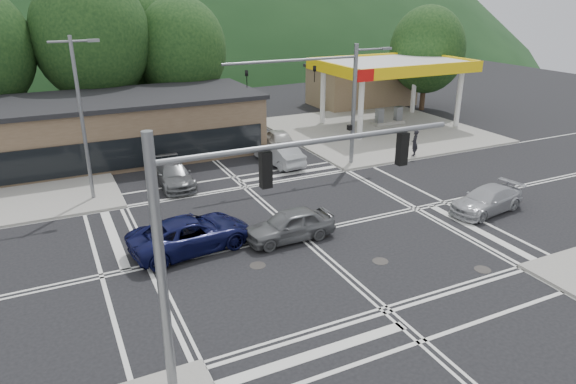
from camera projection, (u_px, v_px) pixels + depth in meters
name	position (u px, v px, depth m)	size (l,w,h in m)	color
ground	(299.00, 234.00, 25.06)	(120.00, 120.00, 0.00)	black
sidewalk_ne	(376.00, 130.00, 43.69)	(16.00, 16.00, 0.15)	gray
gas_station_canopy	(392.00, 68.00, 43.52)	(12.32, 8.34, 5.75)	silver
convenience_store	(361.00, 86.00, 53.44)	(10.00, 6.00, 3.80)	#846B4F
commercial_row	(84.00, 132.00, 35.35)	(24.00, 8.00, 4.00)	brown
hill_north	(91.00, 52.00, 100.55)	(252.00, 126.00, 140.00)	#183518
tree_n_b	(91.00, 37.00, 39.92)	(9.00, 9.00, 12.98)	#382619
tree_n_c	(181.00, 50.00, 43.23)	(7.60, 7.60, 10.87)	#382619
tree_n_e	(135.00, 39.00, 45.14)	(8.40, 8.40, 11.98)	#382619
tree_ne	(427.00, 50.00, 49.44)	(7.20, 7.20, 9.99)	#382619
streetlight_nw	(82.00, 112.00, 27.35)	(2.50, 0.25, 9.00)	slate
signal_mast_ne	(338.00, 92.00, 32.91)	(11.65, 0.30, 8.00)	slate
signal_mast_sw	(226.00, 228.00, 13.73)	(9.14, 0.28, 8.00)	slate
car_blue_west	(191.00, 234.00, 23.31)	(2.59, 5.62, 1.56)	#0D103B
car_grey_center	(290.00, 225.00, 24.28)	(1.76, 4.37, 1.49)	#5B5D60
car_silver_east	(487.00, 200.00, 27.40)	(1.87, 4.59, 1.33)	#ABACB2
car_queue_a	(279.00, 154.00, 34.88)	(1.57, 4.51, 1.49)	#A2A5A9
car_queue_b	(277.00, 138.00, 38.68)	(1.74, 4.33, 1.47)	#B3B3AF
car_northbound	(173.00, 174.00, 31.14)	(1.94, 4.78, 1.39)	#57595B
pedestrian	(415.00, 143.00, 36.22)	(0.67, 0.44, 1.85)	black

